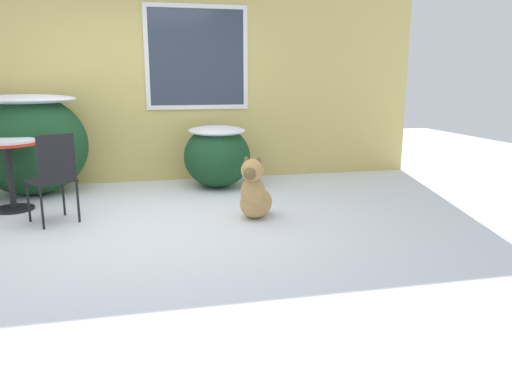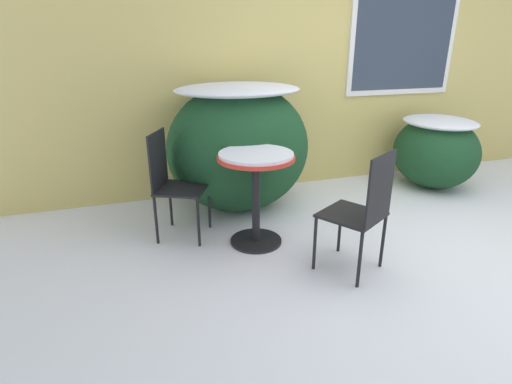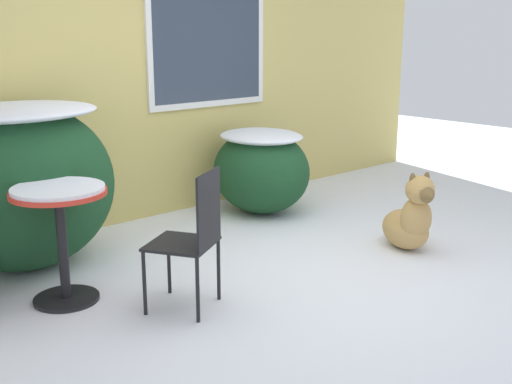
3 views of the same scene
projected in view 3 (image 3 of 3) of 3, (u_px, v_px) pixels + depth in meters
name	position (u px, v px, depth m)	size (l,w,h in m)	color
ground_plane	(312.00, 282.00, 4.58)	(16.00, 16.00, 0.00)	white
house_wall	(142.00, 52.00, 5.81)	(8.00, 0.10, 3.09)	tan
shrub_left	(23.00, 183.00, 4.71)	(1.38, 1.10, 1.24)	#194223
shrub_middle	(261.00, 168.00, 6.22)	(0.88, 1.00, 0.82)	#194223
patio_table	(60.00, 215.00, 4.13)	(0.61, 0.61, 0.78)	black
patio_chair_far_side	(192.00, 235.00, 4.03)	(0.54, 0.54, 0.91)	black
dog	(410.00, 221.00, 5.19)	(0.51, 0.69, 0.67)	tan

